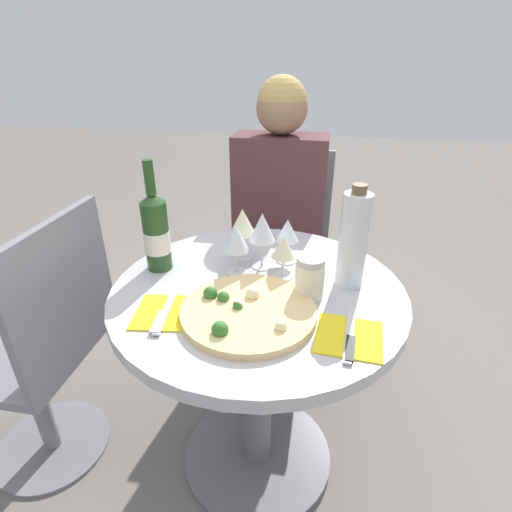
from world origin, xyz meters
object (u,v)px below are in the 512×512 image
at_px(dining_table, 258,342).
at_px(seated_diner, 276,246).
at_px(pizza_large, 248,311).
at_px(wine_bottle, 156,232).
at_px(chair_behind_diner, 279,253).
at_px(tall_carafe, 353,240).
at_px(chair_empty_side, 40,354).

distance_m(dining_table, seated_diner, 0.59).
height_order(seated_diner, pizza_large, seated_diner).
height_order(seated_diner, wine_bottle, seated_diner).
bearing_deg(wine_bottle, chair_behind_diner, 67.20).
distance_m(chair_behind_diner, tall_carafe, 0.82).
bearing_deg(chair_behind_diner, seated_diner, 90.00).
bearing_deg(seated_diner, chair_behind_diner, -90.00).
distance_m(seated_diner, tall_carafe, 0.66).
height_order(chair_behind_diner, wine_bottle, wine_bottle).
bearing_deg(pizza_large, chair_behind_diner, 91.57).
relative_size(dining_table, chair_empty_side, 0.90).
height_order(dining_table, chair_behind_diner, chair_behind_diner).
bearing_deg(chair_empty_side, tall_carafe, -80.49).
xyz_separation_m(seated_diner, wine_bottle, (-0.28, -0.53, 0.28)).
height_order(wine_bottle, tall_carafe, wine_bottle).
height_order(chair_behind_diner, pizza_large, chair_behind_diner).
relative_size(chair_behind_diner, chair_empty_side, 1.00).
bearing_deg(tall_carafe, wine_bottle, -179.40).
bearing_deg(chair_empty_side, pizza_large, -93.58).
relative_size(seated_diner, wine_bottle, 3.74).
bearing_deg(pizza_large, chair_empty_side, 176.42).
bearing_deg(tall_carafe, chair_behind_diner, 112.08).
distance_m(chair_behind_diner, chair_empty_side, 1.05).
relative_size(seated_diner, pizza_large, 3.62).
bearing_deg(wine_bottle, tall_carafe, 0.60).
bearing_deg(wine_bottle, seated_diner, 62.07).
relative_size(chair_behind_diner, tall_carafe, 3.14).
xyz_separation_m(pizza_large, tall_carafe, (0.25, 0.20, 0.12)).
bearing_deg(seated_diner, chair_empty_side, 46.29).
bearing_deg(chair_behind_diner, chair_empty_side, 51.56).
distance_m(wine_bottle, tall_carafe, 0.55).
bearing_deg(chair_empty_side, seated_diner, -43.71).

